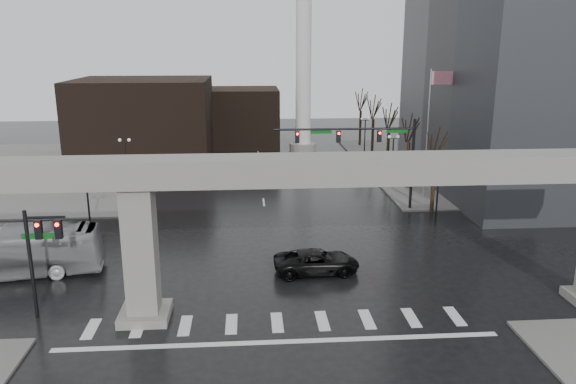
# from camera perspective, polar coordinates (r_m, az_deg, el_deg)

# --- Properties ---
(ground) EXTENTS (160.00, 160.00, 0.00)m
(ground) POSITION_cam_1_polar(r_m,az_deg,el_deg) (31.22, -1.21, -12.24)
(ground) COLOR black
(ground) RESTS_ON ground
(sidewalk_ne) EXTENTS (28.00, 36.00, 0.15)m
(sidewalk_ne) POSITION_cam_1_polar(r_m,az_deg,el_deg) (70.80, 18.70, 2.62)
(sidewalk_ne) COLOR slate
(sidewalk_ne) RESTS_ON ground
(sidewalk_nw) EXTENTS (28.00, 36.00, 0.15)m
(sidewalk_nw) POSITION_cam_1_polar(r_m,az_deg,el_deg) (69.78, -24.74, 1.85)
(sidewalk_nw) COLOR slate
(sidewalk_nw) RESTS_ON ground
(elevated_guideway) EXTENTS (48.00, 2.60, 8.70)m
(elevated_guideway) POSITION_cam_1_polar(r_m,az_deg,el_deg) (28.82, 1.23, 0.10)
(elevated_guideway) COLOR gray
(elevated_guideway) RESTS_ON ground
(building_far_left) EXTENTS (16.00, 14.00, 10.00)m
(building_far_left) POSITION_cam_1_polar(r_m,az_deg,el_deg) (71.46, -14.42, 7.06)
(building_far_left) COLOR black
(building_far_left) RESTS_ON ground
(building_far_mid) EXTENTS (10.00, 10.00, 8.00)m
(building_far_mid) POSITION_cam_1_polar(r_m,az_deg,el_deg) (80.39, -4.62, 7.60)
(building_far_mid) COLOR black
(building_far_mid) RESTS_ON ground
(smokestack) EXTENTS (3.60, 3.60, 30.00)m
(smokestack) POSITION_cam_1_polar(r_m,az_deg,el_deg) (74.10, 1.60, 14.26)
(smokestack) COLOR silver
(smokestack) RESTS_ON ground
(signal_mast_arm) EXTENTS (12.12, 0.43, 8.00)m
(signal_mast_arm) POSITION_cam_1_polar(r_m,az_deg,el_deg) (48.41, 8.29, 4.78)
(signal_mast_arm) COLOR black
(signal_mast_arm) RESTS_ON ground
(signal_left_pole) EXTENTS (2.30, 0.30, 6.00)m
(signal_left_pole) POSITION_cam_1_polar(r_m,az_deg,el_deg) (31.93, -23.93, -5.01)
(signal_left_pole) COLOR black
(signal_left_pole) RESTS_ON ground
(flagpole_assembly) EXTENTS (2.06, 0.12, 12.00)m
(flagpole_assembly) POSITION_cam_1_polar(r_m,az_deg,el_deg) (52.88, 14.36, 7.19)
(flagpole_assembly) COLOR silver
(flagpole_assembly) RESTS_ON ground
(lamp_right_0) EXTENTS (1.22, 0.32, 5.11)m
(lamp_right_0) POSITION_cam_1_polar(r_m,az_deg,el_deg) (45.60, 15.00, 0.76)
(lamp_right_0) COLOR black
(lamp_right_0) RESTS_ON ground
(lamp_right_1) EXTENTS (1.22, 0.32, 5.11)m
(lamp_right_1) POSITION_cam_1_polar(r_m,az_deg,el_deg) (58.68, 10.62, 4.12)
(lamp_right_1) COLOR black
(lamp_right_1) RESTS_ON ground
(lamp_right_2) EXTENTS (1.22, 0.32, 5.11)m
(lamp_right_2) POSITION_cam_1_polar(r_m,az_deg,el_deg) (72.11, 7.83, 6.23)
(lamp_right_2) COLOR black
(lamp_right_2) RESTS_ON ground
(lamp_left_0) EXTENTS (1.22, 0.32, 5.11)m
(lamp_left_0) POSITION_cam_1_polar(r_m,az_deg,el_deg) (44.78, -19.74, 0.12)
(lamp_left_0) COLOR black
(lamp_left_0) RESTS_ON ground
(lamp_left_1) EXTENTS (1.22, 0.32, 5.11)m
(lamp_left_1) POSITION_cam_1_polar(r_m,az_deg,el_deg) (58.04, -16.18, 3.66)
(lamp_left_1) COLOR black
(lamp_left_1) RESTS_ON ground
(lamp_left_2) EXTENTS (1.22, 0.32, 5.11)m
(lamp_left_2) POSITION_cam_1_polar(r_m,az_deg,el_deg) (71.59, -13.94, 5.87)
(lamp_left_2) COLOR black
(lamp_left_2) RESTS_ON ground
(tree_right_0) EXTENTS (1.09, 1.58, 7.50)m
(tree_right_0) POSITION_cam_1_polar(r_m,az_deg,el_deg) (49.77, 14.60, 1.14)
(tree_right_0) COLOR black
(tree_right_0) RESTS_ON ground
(tree_right_1) EXTENTS (1.09, 1.61, 7.67)m
(tree_right_1) POSITION_cam_1_polar(r_m,az_deg,el_deg) (57.20, 12.09, 3.13)
(tree_right_1) COLOR black
(tree_right_1) RESTS_ON ground
(tree_right_2) EXTENTS (1.10, 1.63, 7.85)m
(tree_right_2) POSITION_cam_1_polar(r_m,az_deg,el_deg) (64.76, 10.15, 4.65)
(tree_right_2) COLOR black
(tree_right_2) RESTS_ON ground
(tree_right_3) EXTENTS (1.11, 1.66, 8.02)m
(tree_right_3) POSITION_cam_1_polar(r_m,az_deg,el_deg) (72.42, 8.62, 5.84)
(tree_right_3) COLOR black
(tree_right_3) RESTS_ON ground
(tree_right_4) EXTENTS (1.12, 1.69, 8.19)m
(tree_right_4) POSITION_cam_1_polar(r_m,az_deg,el_deg) (80.14, 7.38, 6.81)
(tree_right_4) COLOR black
(tree_right_4) RESTS_ON ground
(pickup_truck) EXTENTS (5.59, 2.88, 1.51)m
(pickup_truck) POSITION_cam_1_polar(r_m,az_deg,el_deg) (36.03, 2.92, -7.09)
(pickup_truck) COLOR black
(pickup_truck) RESTS_ON ground
(city_bus) EXTENTS (11.48, 3.92, 3.14)m
(city_bus) POSITION_cam_1_polar(r_m,az_deg,el_deg) (39.32, -26.53, -5.53)
(city_bus) COLOR #97979B
(city_bus) RESTS_ON ground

